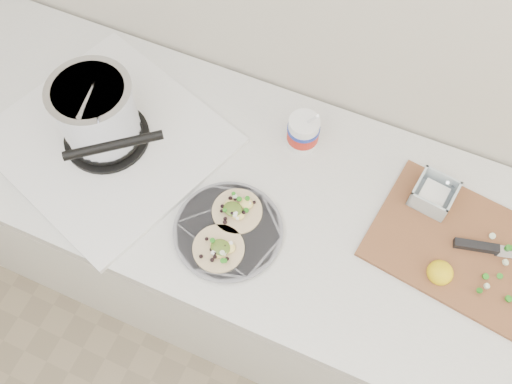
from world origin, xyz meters
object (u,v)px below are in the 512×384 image
at_px(taco_plate, 228,229).
at_px(cutboard, 466,242).
at_px(stove, 101,122).
at_px(tub, 304,130).

bearing_deg(taco_plate, cutboard, 20.41).
xyz_separation_m(stove, tub, (0.47, 0.20, -0.02)).
distance_m(stove, taco_plate, 0.42).
distance_m(stove, tub, 0.52).
xyz_separation_m(stove, taco_plate, (0.40, -0.11, -0.07)).
bearing_deg(cutboard, stove, -166.72).
height_order(stove, tub, stove).
height_order(stove, cutboard, stove).
relative_size(stove, cutboard, 1.43).
height_order(taco_plate, tub, tub).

